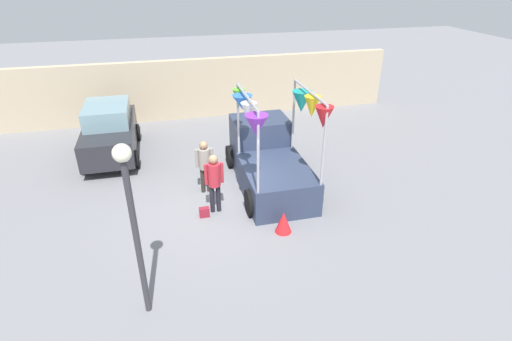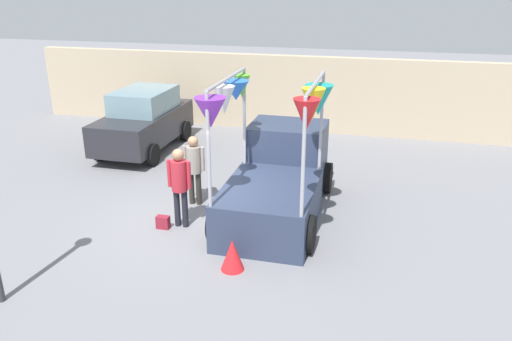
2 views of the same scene
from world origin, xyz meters
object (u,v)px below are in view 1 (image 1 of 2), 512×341
Objects in this scene: vendor_truck at (268,156)px; handbag at (204,212)px; person_customer at (214,178)px; parked_car at (110,131)px; street_lamp at (132,210)px; folded_kite_bundle_crimson at (283,222)px; person_vendor at (205,162)px.

handbag is at bearing -146.16° from vendor_truck.
person_customer reaches higher than handbag.
parked_car is 1.08× the size of street_lamp.
person_customer is 0.48× the size of street_lamp.
street_lamp reaches higher than handbag.
folded_kite_bundle_crimson is (1.92, -1.19, 0.16)m from handbag.
person_vendor is (2.96, -3.46, 0.07)m from parked_car.
street_lamp is at bearing -151.49° from folded_kite_bundle_crimson.
vendor_truck is at bearing 50.47° from street_lamp.
street_lamp reaches higher than folded_kite_bundle_crimson.
person_customer is at bearing 138.43° from folded_kite_bundle_crimson.
parked_car is 4.55m from person_vendor.
vendor_truck is 2.00m from person_vendor.
parked_car is at bearing 127.74° from folded_kite_bundle_crimson.
person_vendor is 4.98m from street_lamp.
person_vendor is at bearing 95.87° from person_customer.
person_customer is at bearing 59.96° from street_lamp.
parked_car is 14.29× the size of handbag.
person_customer is (3.08, -4.62, 0.13)m from parked_car.
street_lamp is (-1.54, -3.08, 2.29)m from handbag.
parked_car reaches higher than folded_kite_bundle_crimson.
person_customer is 4.02m from street_lamp.
street_lamp is (-3.77, -4.57, 1.51)m from vendor_truck.
folded_kite_bundle_crimson is at bearing -31.85° from handbag.
person_vendor is 1.63m from handbag.
handbag is 4.14m from street_lamp.
person_vendor is 3.15m from folded_kite_bundle_crimson.
person_customer is 2.24m from folded_kite_bundle_crimson.
parked_car is at bearing 146.13° from vendor_truck.
street_lamp reaches higher than person_vendor.
folded_kite_bundle_crimson is (3.47, 1.88, -2.13)m from street_lamp.
vendor_truck reaches higher than handbag.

